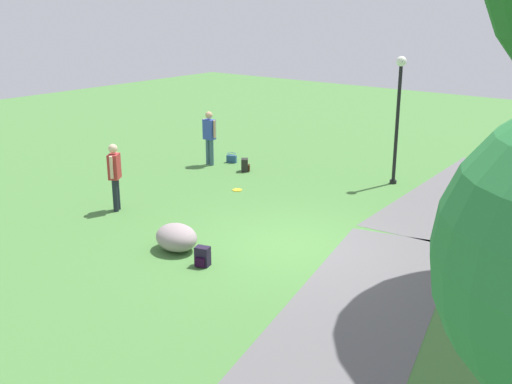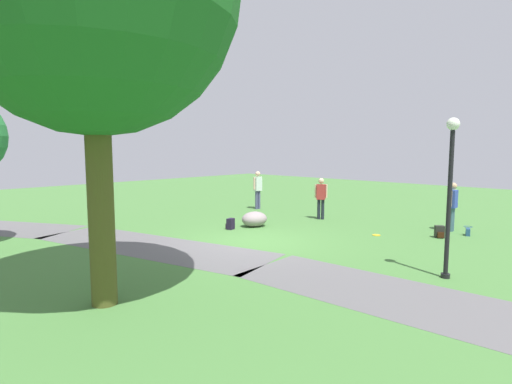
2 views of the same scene
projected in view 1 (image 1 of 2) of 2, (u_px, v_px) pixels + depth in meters
name	position (u px, v px, depth m)	size (l,w,h in m)	color
ground_plane	(292.00, 246.00, 13.17)	(48.00, 48.00, 0.00)	#477A3A
footpath_segment_near	(461.00, 193.00, 16.81)	(8.11, 2.75, 0.01)	#5E5C5E
footpath_segment_mid	(354.00, 316.00, 10.23)	(8.33, 4.16, 0.01)	#5E5C5E
lamp_post	(398.00, 107.00, 17.01)	(0.28, 0.28, 3.61)	black
lawn_boulder	(176.00, 237.00, 12.87)	(0.99, 1.15, 0.56)	gray
woman_with_handbag	(209.00, 134.00, 19.37)	(0.25, 0.52, 1.73)	#3A5B68
passerby_on_path	(115.00, 172.00, 15.11)	(0.45, 0.40, 1.71)	#1C222B
handbag_on_grass	(232.00, 158.00, 19.91)	(0.35, 0.35, 0.31)	navy
backpack_by_boulder	(202.00, 257.00, 12.11)	(0.32, 0.33, 0.40)	black
spare_backpack_on_lawn	(245.00, 165.00, 18.86)	(0.35, 0.35, 0.40)	black
frisbee_on_grass	(237.00, 190.00, 17.02)	(0.27, 0.27, 0.02)	yellow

